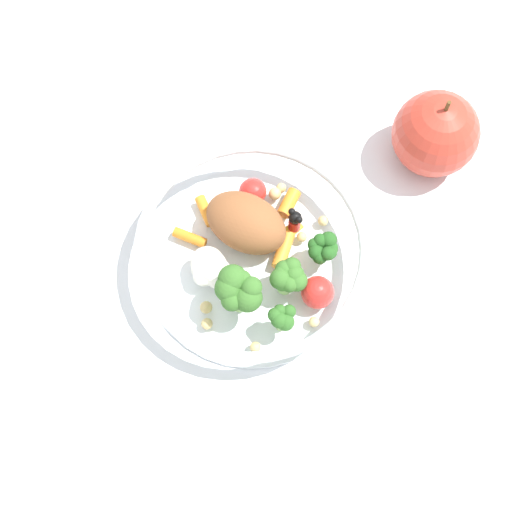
{
  "coord_description": "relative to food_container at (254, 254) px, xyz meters",
  "views": [
    {
      "loc": [
        0.22,
        0.1,
        0.63
      ],
      "look_at": [
        0.01,
        0.0,
        0.03
      ],
      "focal_mm": 51.62,
      "sensor_mm": 36.0,
      "label": 1
    }
  ],
  "objects": [
    {
      "name": "food_container",
      "position": [
        0.0,
        0.0,
        0.0
      ],
      "size": [
        0.2,
        0.2,
        0.07
      ],
      "color": "white",
      "rests_on": "ground_plane"
    },
    {
      "name": "loose_apple",
      "position": [
        -0.17,
        0.1,
        0.01
      ],
      "size": [
        0.08,
        0.08,
        0.09
      ],
      "color": "#BC3828",
      "rests_on": "ground_plane"
    },
    {
      "name": "ground_plane",
      "position": [
        -0.01,
        -0.0,
        -0.03
      ],
      "size": [
        2.4,
        2.4,
        0.0
      ],
      "primitive_type": "plane",
      "color": "white"
    }
  ]
}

